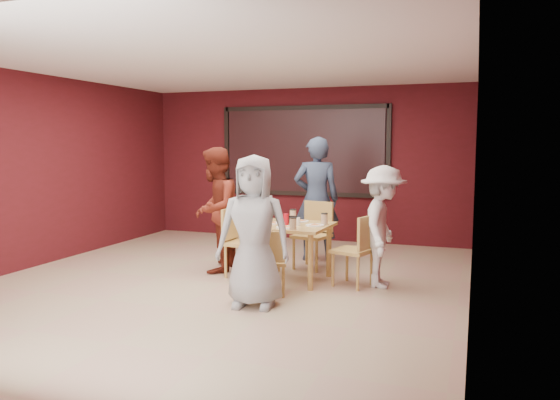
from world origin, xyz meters
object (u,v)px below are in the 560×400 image
(diner_front, at_px, (254,231))
(diner_right, at_px, (383,227))
(diner_back, at_px, (316,199))
(chair_back, at_px, (314,231))
(chair_right, at_px, (358,247))
(diner_left, at_px, (215,210))
(chair_left, at_px, (239,238))
(chair_front, at_px, (270,259))
(dining_table, at_px, (293,231))

(diner_front, xyz_separation_m, diner_right, (1.20, 1.30, -0.08))
(diner_back, bearing_deg, chair_back, 86.67)
(chair_right, distance_m, diner_front, 1.53)
(diner_front, relative_size, diner_left, 0.96)
(chair_left, xyz_separation_m, diner_front, (0.72, -1.19, 0.32))
(chair_left, distance_m, chair_right, 1.63)
(chair_front, distance_m, chair_right, 1.16)
(chair_left, bearing_deg, diner_front, -58.91)
(diner_front, distance_m, diner_left, 1.77)
(dining_table, xyz_separation_m, chair_front, (-0.02, -0.78, -0.21))
(dining_table, relative_size, chair_back, 1.03)
(chair_right, distance_m, diner_right, 0.40)
(diner_front, bearing_deg, chair_front, 77.96)
(diner_back, bearing_deg, chair_front, 74.84)
(diner_right, bearing_deg, diner_front, 134.64)
(diner_left, bearing_deg, diner_back, 126.94)
(diner_left, bearing_deg, chair_front, 42.55)
(chair_right, height_order, diner_right, diner_right)
(chair_right, bearing_deg, chair_left, 179.66)
(chair_front, distance_m, diner_front, 0.59)
(chair_back, bearing_deg, diner_back, 102.98)
(chair_back, height_order, chair_left, chair_back)
(chair_right, relative_size, diner_back, 0.48)
(chair_left, bearing_deg, chair_right, -0.34)
(dining_table, height_order, chair_back, chair_back)
(chair_right, bearing_deg, chair_back, 133.85)
(chair_right, relative_size, diner_left, 0.52)
(dining_table, xyz_separation_m, chair_right, (0.87, -0.03, -0.14))
(chair_left, relative_size, diner_left, 0.53)
(chair_left, height_order, diner_right, diner_right)
(chair_back, xyz_separation_m, diner_front, (-0.10, -2.03, 0.30))
(chair_front, relative_size, diner_left, 0.45)
(chair_back, bearing_deg, dining_table, -93.75)
(chair_front, relative_size, chair_back, 0.82)
(diner_left, bearing_deg, chair_left, 60.61)
(dining_table, xyz_separation_m, chair_back, (0.05, 0.82, -0.11))
(dining_table, relative_size, diner_left, 0.56)
(chair_left, distance_m, diner_left, 0.57)
(dining_table, bearing_deg, chair_back, 86.25)
(diner_left, distance_m, diner_right, 2.35)
(chair_right, xyz_separation_m, diner_back, (-0.93, 1.35, 0.43))
(diner_front, bearing_deg, dining_table, 79.21)
(diner_right, bearing_deg, dining_table, 91.64)
(diner_left, height_order, diner_right, diner_left)
(chair_front, height_order, diner_front, diner_front)
(dining_table, xyz_separation_m, diner_left, (-1.19, 0.13, 0.22))
(chair_right, bearing_deg, diner_left, 175.47)
(chair_back, distance_m, chair_left, 1.17)
(chair_back, relative_size, diner_right, 0.63)
(diner_right, bearing_deg, diner_left, 86.18)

